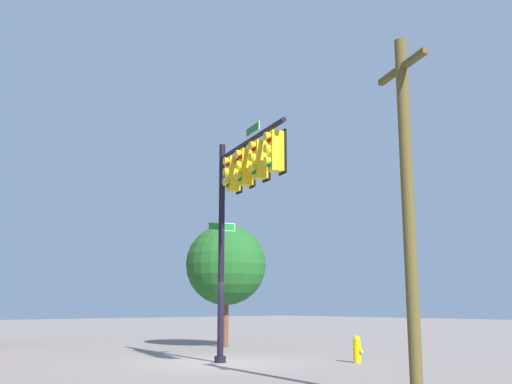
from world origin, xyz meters
TOP-DOWN VIEW (x-y plane):
  - ground_plane at (0.00, 0.00)m, footprint 120.00×120.00m
  - signal_pole_assembly at (1.78, -0.58)m, footprint 4.61×2.02m
  - utility_pole at (8.54, -1.99)m, footprint 1.69×0.86m
  - fire_hydrant at (2.85, 3.20)m, footprint 0.33×0.24m
  - tree_near at (-5.38, 4.43)m, footprint 3.50×3.50m

SIDE VIEW (x-z plane):
  - ground_plane at x=0.00m, z-range 0.00..0.00m
  - fire_hydrant at x=2.85m, z-range 0.00..0.83m
  - tree_near at x=-5.38m, z-range 0.87..6.13m
  - utility_pole at x=8.54m, z-range 0.17..7.33m
  - signal_pole_assembly at x=1.78m, z-range 1.73..8.76m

